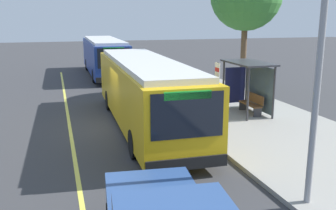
{
  "coord_description": "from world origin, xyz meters",
  "views": [
    {
      "loc": [
        16.09,
        -2.62,
        4.74
      ],
      "look_at": [
        1.76,
        1.62,
        1.25
      ],
      "focal_mm": 40.85,
      "sensor_mm": 36.0,
      "label": 1
    }
  ],
  "objects_px": {
    "transit_bus_second": "(104,56)",
    "route_sign_post": "(217,87)",
    "transit_bus_main": "(145,90)",
    "waiting_bench": "(252,103)"
  },
  "relations": [
    {
      "from": "transit_bus_second",
      "to": "waiting_bench",
      "type": "height_order",
      "value": "transit_bus_second"
    },
    {
      "from": "transit_bus_second",
      "to": "waiting_bench",
      "type": "relative_size",
      "value": 7.04
    },
    {
      "from": "transit_bus_second",
      "to": "waiting_bench",
      "type": "distance_m",
      "value": 16.05
    },
    {
      "from": "transit_bus_main",
      "to": "waiting_bench",
      "type": "distance_m",
      "value": 5.43
    },
    {
      "from": "transit_bus_second",
      "to": "route_sign_post",
      "type": "xyz_separation_m",
      "value": [
        17.26,
        2.36,
        0.34
      ]
    },
    {
      "from": "waiting_bench",
      "to": "transit_bus_main",
      "type": "bearing_deg",
      "value": -86.76
    },
    {
      "from": "transit_bus_second",
      "to": "route_sign_post",
      "type": "height_order",
      "value": "same"
    },
    {
      "from": "transit_bus_second",
      "to": "transit_bus_main",
      "type": "bearing_deg",
      "value": -0.81
    },
    {
      "from": "route_sign_post",
      "to": "transit_bus_second",
      "type": "bearing_deg",
      "value": -172.2
    },
    {
      "from": "transit_bus_main",
      "to": "waiting_bench",
      "type": "height_order",
      "value": "transit_bus_main"
    }
  ]
}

